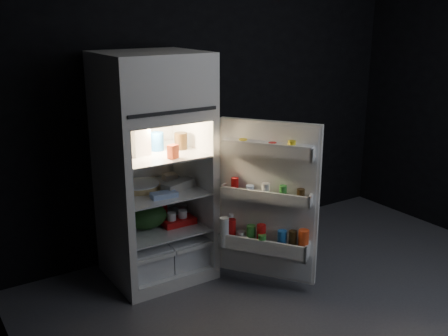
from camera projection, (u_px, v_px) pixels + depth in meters
floor at (341, 318)px, 3.66m from camera, size 4.00×3.40×0.00m
wall_back at (212, 95)px, 4.64m from camera, size 4.00×0.00×2.70m
wall_left at (23, 184)px, 2.23m from camera, size 0.00×3.40×2.70m
refrigerator at (153, 160)px, 4.04m from camera, size 0.76×0.71×1.78m
fridge_door at (267, 205)px, 3.88m from camera, size 0.57×0.70×1.22m
milk_jug at (138, 139)px, 3.89m from camera, size 0.16×0.16×0.24m
mayo_jar at (157, 141)px, 4.04m from camera, size 0.13×0.13×0.14m
jam_jar at (181, 141)px, 4.08m from camera, size 0.13×0.13×0.13m
amber_bottle at (114, 140)px, 3.91m from camera, size 0.10×0.10×0.22m
small_carton at (173, 152)px, 3.82m from camera, size 0.09×0.08×0.10m
egg_carton at (178, 185)px, 4.07m from camera, size 0.30×0.19×0.07m
pie at (140, 187)px, 4.08m from camera, size 0.43×0.43×0.04m
flat_package at (164, 195)px, 3.90m from camera, size 0.20×0.12×0.04m
wrapped_pkg at (170, 177)px, 4.32m from camera, size 0.11×0.09×0.05m
produce_bag at (147, 216)px, 4.09m from camera, size 0.39×0.35×0.20m
yogurt_tray at (178, 221)px, 4.18m from camera, size 0.27×0.15×0.05m
small_can_red at (164, 211)px, 4.35m from camera, size 0.07×0.07×0.09m
small_can_silver at (183, 210)px, 4.37m from camera, size 0.08×0.08×0.09m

